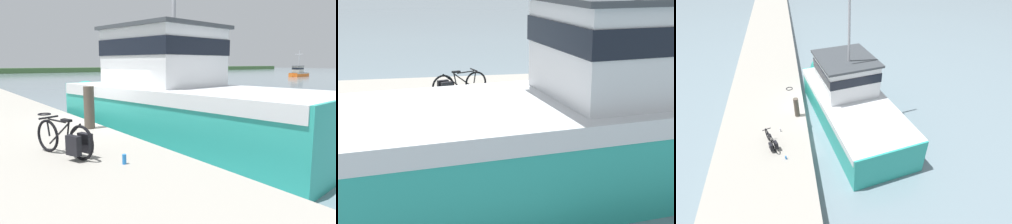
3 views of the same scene
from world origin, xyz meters
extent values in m
plane|color=gray|center=(0.00, 0.00, 0.00)|extent=(320.00, 320.00, 0.00)
cube|color=#A39E93|center=(-3.42, 0.00, 0.45)|extent=(4.81, 80.00, 0.90)
cube|color=#426638|center=(30.00, 84.68, 0.68)|extent=(180.00, 5.00, 1.35)
cube|color=teal|center=(1.81, -1.29, 0.97)|extent=(5.09, 10.06, 1.94)
cone|color=teal|center=(0.98, 4.33, 0.97)|extent=(2.08, 1.98, 1.84)
cube|color=silver|center=(1.81, -1.29, 1.75)|extent=(5.13, 9.88, 0.39)
cube|color=silver|center=(1.63, -0.10, 2.89)|extent=(3.44, 3.73, 1.90)
cube|color=black|center=(1.63, -0.10, 3.23)|extent=(3.50, 3.81, 0.53)
cube|color=#3D4247|center=(1.63, -0.10, 3.91)|extent=(3.71, 4.03, 0.12)
cube|color=orange|center=(54.61, 28.31, 0.38)|extent=(5.62, 2.54, 0.76)
cone|color=orange|center=(51.45, 27.85, 0.38)|extent=(1.07, 0.86, 0.72)
cube|color=beige|center=(54.61, 28.31, 0.68)|extent=(5.51, 2.56, 0.15)
cube|color=beige|center=(53.94, 28.21, 1.40)|extent=(2.31, 1.72, 1.28)
cube|color=black|center=(53.94, 28.21, 1.63)|extent=(2.35, 1.75, 0.36)
cube|color=#3D4247|center=(53.94, 28.21, 2.10)|extent=(2.49, 1.85, 0.12)
cylinder|color=#B2B2B7|center=(54.26, 28.26, 3.65)|extent=(0.14, 0.14, 2.97)
cylinder|color=#B2B2B7|center=(54.26, 28.26, 4.39)|extent=(0.33, 1.60, 0.10)
torus|color=black|center=(-2.81, -3.72, 1.24)|extent=(0.27, 0.66, 0.68)
torus|color=black|center=(-3.14, -2.75, 1.24)|extent=(0.27, 0.66, 0.68)
cylinder|color=black|center=(-2.86, -3.56, 1.16)|extent=(0.15, 0.34, 0.19)
cylinder|color=black|center=(-2.93, -3.36, 1.34)|extent=(0.08, 0.14, 0.52)
cylinder|color=black|center=(-2.88, -3.51, 1.41)|extent=(0.18, 0.45, 0.38)
cylinder|color=black|center=(-3.02, -3.11, 1.33)|extent=(0.25, 0.63, 0.52)
cylinder|color=black|center=(-3.04, -3.06, 1.58)|extent=(0.21, 0.51, 0.05)
cylinder|color=black|center=(-3.13, -2.78, 1.40)|extent=(0.07, 0.10, 0.35)
cylinder|color=black|center=(-3.12, -2.81, 1.62)|extent=(0.43, 0.18, 0.04)
cube|color=black|center=(-2.94, -3.34, 1.62)|extent=(0.17, 0.26, 0.05)
cube|color=black|center=(-2.96, -3.72, 1.20)|extent=(0.22, 0.34, 0.37)
cube|color=black|center=(-2.69, -3.63, 1.20)|extent=(0.22, 0.34, 0.37)
cylinder|color=#51473D|center=(-1.48, -0.92, 1.49)|extent=(0.29, 0.29, 1.19)
torus|color=black|center=(-1.83, 2.37, 0.92)|extent=(0.45, 0.45, 0.04)
cylinder|color=blue|center=(-2.27, -4.41, 0.99)|extent=(0.08, 0.08, 0.19)
cylinder|color=silver|center=(-2.50, -2.21, 1.00)|extent=(0.07, 0.07, 0.22)
camera|label=1|loc=(-4.99, -9.54, 2.72)|focal=35.00mm
camera|label=2|loc=(11.54, -4.48, 4.49)|focal=55.00mm
camera|label=3|loc=(-1.43, -13.84, 10.12)|focal=28.00mm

